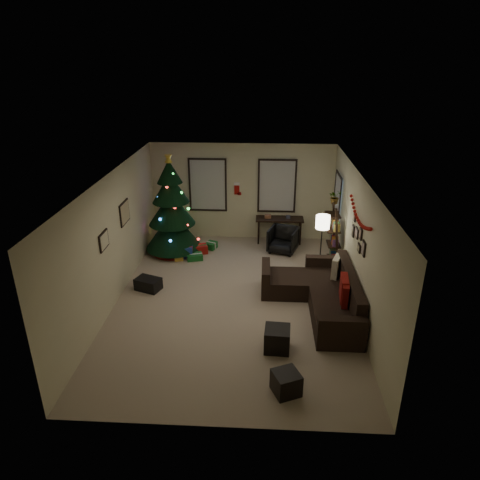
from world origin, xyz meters
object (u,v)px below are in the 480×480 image
at_px(christmas_tree, 172,212).
at_px(bookshelf, 334,240).
at_px(sofa, 321,294).
at_px(desk, 280,221).
at_px(desk_chair, 283,240).

height_order(christmas_tree, bookshelf, christmas_tree).
bearing_deg(bookshelf, christmas_tree, 167.68).
bearing_deg(sofa, bookshelf, 74.63).
xyz_separation_m(desk, bookshelf, (1.25, -1.70, 0.19)).
xyz_separation_m(christmas_tree, bookshelf, (4.07, -0.89, -0.31)).
distance_m(christmas_tree, desk, 2.98).
xyz_separation_m(christmas_tree, desk_chair, (2.90, 0.16, -0.78)).
bearing_deg(bookshelf, desk_chair, 137.94).
height_order(sofa, bookshelf, bookshelf).
bearing_deg(christmas_tree, sofa, -35.31).
xyz_separation_m(christmas_tree, desk, (2.82, 0.81, -0.50)).
height_order(christmas_tree, desk, christmas_tree).
height_order(desk, desk_chair, desk).
relative_size(sofa, bookshelf, 1.62).
bearing_deg(sofa, desk_chair, 104.58).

